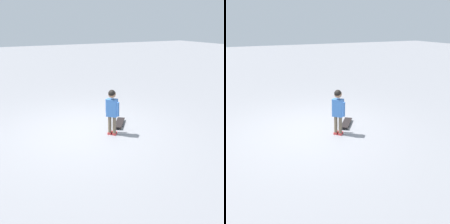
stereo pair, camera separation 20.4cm
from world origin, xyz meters
The scene contains 3 objects.
ground_plane centered at (0.00, 0.00, 0.00)m, with size 50.00×50.00×0.00m, color gray.
child_person centered at (-0.51, 0.46, 0.66)m, with size 0.28×0.39×1.06m.
skateboard centered at (-0.94, 0.02, 0.06)m, with size 0.56×0.66×0.07m.
Camera 2 is at (1.72, 5.26, 2.42)m, focal length 40.39 mm.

